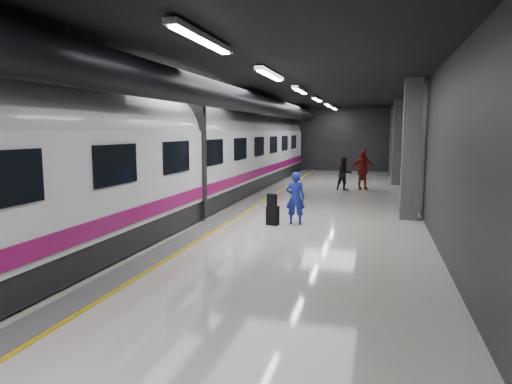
% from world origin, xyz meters
% --- Properties ---
extents(ground, '(40.00, 40.00, 0.00)m').
position_xyz_m(ground, '(0.00, 0.00, 0.00)').
color(ground, silver).
rests_on(ground, ground).
extents(platform_hall, '(10.02, 40.02, 4.51)m').
position_xyz_m(platform_hall, '(-0.29, 0.96, 3.54)').
color(platform_hall, black).
rests_on(platform_hall, ground).
extents(train, '(3.05, 38.00, 4.05)m').
position_xyz_m(train, '(-3.25, -0.00, 2.07)').
color(train, black).
rests_on(train, ground).
extents(traveler_main, '(0.63, 0.45, 1.62)m').
position_xyz_m(traveler_main, '(1.13, 0.18, 0.81)').
color(traveler_main, '#1839B7').
rests_on(traveler_main, ground).
extents(suitcase_main, '(0.41, 0.31, 0.59)m').
position_xyz_m(suitcase_main, '(0.48, -0.10, 0.29)').
color(suitcase_main, black).
rests_on(suitcase_main, ground).
extents(shoulder_bag, '(0.31, 0.22, 0.38)m').
position_xyz_m(shoulder_bag, '(0.46, -0.13, 0.77)').
color(shoulder_bag, black).
rests_on(shoulder_bag, suitcase_main).
extents(traveler_far_a, '(0.97, 0.90, 1.61)m').
position_xyz_m(traveler_far_a, '(2.00, 8.80, 0.80)').
color(traveler_far_a, black).
rests_on(traveler_far_a, ground).
extents(traveler_far_b, '(1.22, 0.75, 1.95)m').
position_xyz_m(traveler_far_b, '(2.82, 9.50, 0.97)').
color(traveler_far_b, maroon).
rests_on(traveler_far_b, ground).
extents(suitcase_far, '(0.34, 0.23, 0.48)m').
position_xyz_m(suitcase_far, '(2.76, 13.75, 0.24)').
color(suitcase_far, black).
rests_on(suitcase_far, ground).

